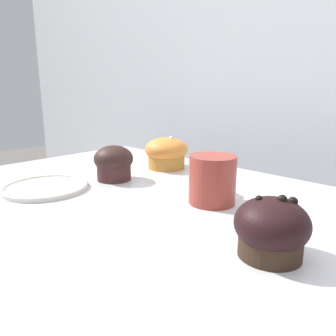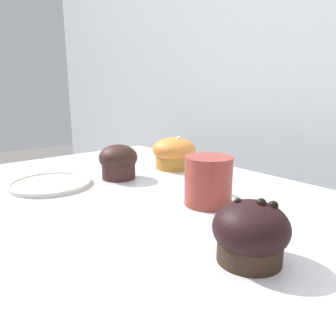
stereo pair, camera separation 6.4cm
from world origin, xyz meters
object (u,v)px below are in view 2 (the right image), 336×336
muffin_back_left (174,153)px  coffee_cup (208,179)px  muffin_front_center (118,162)px  serving_plate (51,184)px  muffin_back_right (251,233)px

muffin_back_left → coffee_cup: (0.24, -0.13, 0.01)m
muffin_front_center → muffin_back_left: (0.01, 0.16, 0.00)m
muffin_front_center → serving_plate: bearing=-106.2°
muffin_back_left → muffin_back_right: (0.40, -0.23, -0.00)m
muffin_back_right → muffin_back_left: bearing=150.1°
muffin_back_right → coffee_cup: (-0.16, 0.10, 0.01)m
muffin_front_center → muffin_back_right: size_ratio=0.95×
muffin_front_center → muffin_back_left: size_ratio=0.79×
muffin_back_left → serving_plate: (-0.05, -0.30, -0.03)m
muffin_back_left → coffee_cup: size_ratio=1.04×
muffin_front_center → muffin_back_right: bearing=-10.1°
coffee_cup → serving_plate: (-0.28, -0.17, -0.04)m
serving_plate → muffin_back_right: bearing=8.4°
muffin_back_left → coffee_cup: bearing=-28.1°
muffin_back_left → muffin_back_right: muffin_back_left is taller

